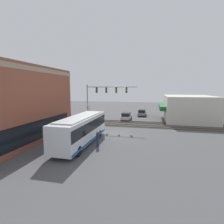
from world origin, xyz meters
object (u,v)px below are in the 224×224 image
(city_bus, at_px, (81,129))
(crossing_signal, at_px, (89,113))
(parked_car_silver, at_px, (126,116))
(parked_car_grey, at_px, (142,113))
(pedestrian_near_bus, at_px, (98,138))

(city_bus, distance_m, crossing_signal, 9.74)
(parked_car_silver, distance_m, parked_car_grey, 6.84)
(city_bus, bearing_deg, pedestrian_near_bus, -99.96)
(crossing_signal, bearing_deg, city_bus, -164.36)
(city_bus, relative_size, parked_car_grey, 2.35)
(city_bus, relative_size, parked_car_silver, 2.49)
(parked_car_silver, height_order, pedestrian_near_bus, pedestrian_near_bus)
(parked_car_silver, distance_m, pedestrian_near_bus, 17.43)
(parked_car_grey, bearing_deg, pedestrian_near_bus, 172.03)
(crossing_signal, distance_m, pedestrian_near_bus, 10.90)
(city_bus, xyz_separation_m, parked_car_grey, (23.29, -5.40, -1.12))
(city_bus, height_order, parked_car_grey, city_bus)
(parked_car_grey, bearing_deg, city_bus, 166.94)
(parked_car_silver, bearing_deg, city_bus, 171.33)
(crossing_signal, bearing_deg, parked_car_silver, -34.21)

